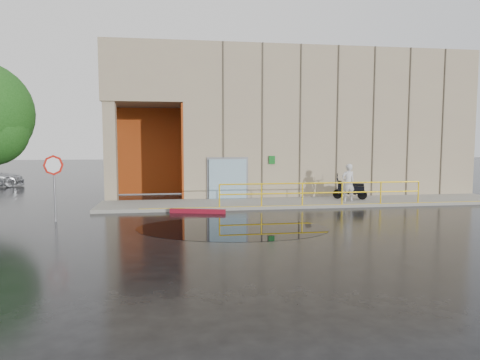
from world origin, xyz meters
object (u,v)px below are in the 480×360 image
object	(u,v)px
red_curb	(198,211)
stop_sign	(54,173)
scooter	(351,184)
person	(348,183)

from	to	relation	value
red_curb	stop_sign	bearing A→B (deg)	-167.83
scooter	red_curb	distance (m)	8.13
scooter	stop_sign	distance (m)	13.67
scooter	red_curb	size ratio (longest dim) A/B	0.71
stop_sign	red_curb	distance (m)	5.83
person	red_curb	xyz separation A→B (m)	(-7.33, -1.48, -0.97)
person	scooter	xyz separation A→B (m)	(0.45, 0.75, -0.17)
person	scooter	size ratio (longest dim) A/B	1.07
scooter	red_curb	world-z (taller)	scooter
person	red_curb	world-z (taller)	person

